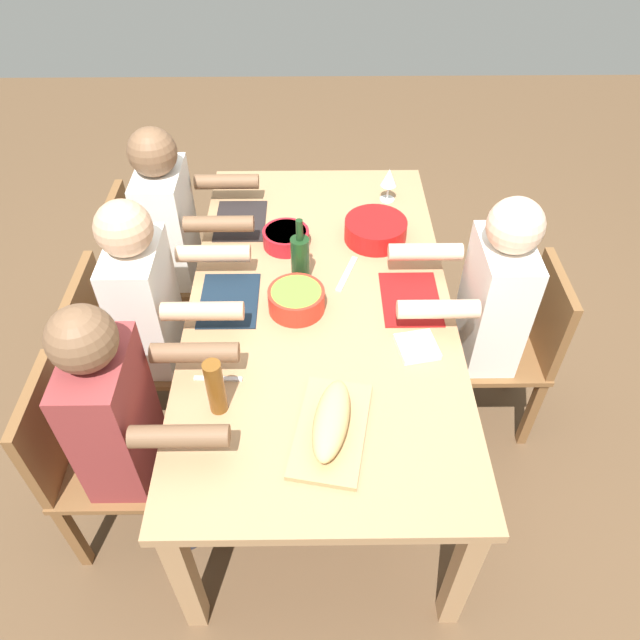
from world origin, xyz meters
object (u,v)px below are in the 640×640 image
at_px(chair_near_center, 516,343).
at_px(serving_bowl_pasta, 376,229).
at_px(diner_far_left, 127,420).
at_px(diner_near_center, 483,307).
at_px(chair_far_center, 123,346).
at_px(beer_bottle, 215,387).
at_px(chair_far_right, 148,265).
at_px(wine_glass, 389,179).
at_px(diner_far_center, 157,309).
at_px(wine_bottle, 300,258).
at_px(chair_far_left, 90,456).
at_px(cutting_board, 331,430).
at_px(dining_table, 320,313).
at_px(serving_bowl_greens, 286,237).
at_px(serving_bowl_salad, 296,299).
at_px(diner_far_right, 178,229).
at_px(napkin_stack, 417,347).
at_px(bread_loaf, 331,420).

bearing_deg(chair_near_center, serving_bowl_pasta, 55.72).
bearing_deg(diner_far_left, diner_near_center, -67.52).
distance_m(chair_far_center, beer_bottle, 0.82).
height_order(chair_far_right, wine_glass, wine_glass).
xyz_separation_m(chair_near_center, diner_far_center, (-0.00, 1.50, 0.21)).
bearing_deg(wine_bottle, chair_far_right, 61.75).
height_order(diner_near_center, diner_far_left, same).
height_order(diner_near_center, beer_bottle, diner_near_center).
bearing_deg(chair_far_left, chair_far_center, 0.00).
relative_size(diner_far_left, cutting_board, 3.00).
height_order(dining_table, serving_bowl_pasta, serving_bowl_pasta).
xyz_separation_m(chair_far_right, serving_bowl_greens, (-0.18, -0.70, 0.30)).
xyz_separation_m(diner_far_center, serving_bowl_salad, (-0.05, -0.57, 0.10)).
relative_size(diner_near_center, wine_glass, 7.23).
bearing_deg(serving_bowl_greens, serving_bowl_salad, -172.76).
xyz_separation_m(diner_far_right, cutting_board, (-1.18, -0.69, 0.05)).
bearing_deg(cutting_board, diner_far_left, 82.95).
relative_size(serving_bowl_greens, napkin_stack, 1.45).
xyz_separation_m(chair_near_center, bread_loaf, (-0.63, 0.81, 0.32)).
xyz_separation_m(diner_far_left, serving_bowl_salad, (0.50, -0.57, 0.10)).
height_order(diner_far_center, wine_bottle, diner_far_center).
xyz_separation_m(dining_table, diner_far_center, (-0.00, 0.66, 0.03)).
distance_m(diner_far_right, cutting_board, 1.36).
distance_m(chair_far_right, bread_loaf, 1.50).
xyz_separation_m(diner_near_center, wine_bottle, (0.13, 0.74, 0.15)).
bearing_deg(napkin_stack, diner_far_center, 75.07).
bearing_deg(diner_far_right, wine_bottle, -125.26).
bearing_deg(beer_bottle, bread_loaf, -104.98).
height_order(serving_bowl_greens, wine_bottle, wine_bottle).
distance_m(chair_near_center, serving_bowl_greens, 1.09).
relative_size(chair_far_left, serving_bowl_salad, 3.85).
bearing_deg(beer_bottle, chair_far_right, 24.88).
relative_size(beer_bottle, napkin_stack, 1.57).
distance_m(cutting_board, wine_bottle, 0.78).
relative_size(serving_bowl_greens, bread_loaf, 0.63).
bearing_deg(serving_bowl_pasta, dining_table, 148.25).
bearing_deg(wine_bottle, serving_bowl_salad, 175.66).
relative_size(dining_table, serving_bowl_greens, 9.79).
relative_size(diner_near_center, wine_bottle, 4.14).
distance_m(chair_far_center, wine_bottle, 0.86).
height_order(diner_far_right, napkin_stack, diner_far_right).
height_order(cutting_board, napkin_stack, napkin_stack).
bearing_deg(wine_glass, cutting_board, 167.23).
relative_size(diner_far_left, bread_loaf, 3.75).
distance_m(serving_bowl_pasta, wine_glass, 0.33).
distance_m(diner_far_left, serving_bowl_greens, 1.05).
bearing_deg(cutting_board, beer_bottle, 75.02).
xyz_separation_m(chair_far_center, serving_bowl_pasta, (0.40, -1.09, 0.31)).
bearing_deg(bread_loaf, dining_table, 2.59).
bearing_deg(chair_far_left, dining_table, -57.08).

